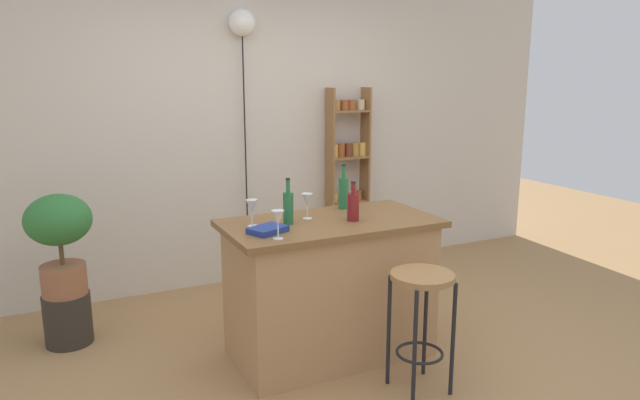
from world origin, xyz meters
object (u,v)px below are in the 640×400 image
at_px(wine_glass_right, 307,201).
at_px(bottle_sauce_amber, 288,207).
at_px(potted_plant, 60,235).
at_px(wine_glass_left, 278,219).
at_px(bottle_soda_blue, 343,192).
at_px(cookbook, 268,230).
at_px(wine_glass_center, 252,207).
at_px(pendant_globe_light, 242,27).
at_px(bottle_vinegar, 353,206).
at_px(bar_stool, 422,303).
at_px(spice_shelf, 348,176).
at_px(plant_stool, 68,319).

bearing_deg(wine_glass_right, bottle_sauce_amber, -157.91).
xyz_separation_m(potted_plant, wine_glass_left, (1.09, -1.15, 0.25)).
bearing_deg(bottle_soda_blue, bottle_sauce_amber, -156.38).
relative_size(bottle_sauce_amber, cookbook, 1.36).
relative_size(wine_glass_center, pendant_globe_light, 0.07).
relative_size(bottle_vinegar, wine_glass_center, 1.53).
distance_m(bar_stool, bottle_soda_blue, 1.01).
bearing_deg(bottle_sauce_amber, wine_glass_center, 168.68).
xyz_separation_m(bottle_soda_blue, wine_glass_right, (-0.34, -0.15, 0.00)).
distance_m(spice_shelf, wine_glass_left, 2.23).
relative_size(spice_shelf, wine_glass_center, 10.26).
distance_m(bottle_soda_blue, pendant_globe_light, 1.75).
height_order(bottle_vinegar, wine_glass_left, bottle_vinegar).
xyz_separation_m(wine_glass_right, pendant_globe_light, (0.09, 1.44, 1.16)).
bearing_deg(bar_stool, wine_glass_center, 136.51).
xyz_separation_m(bottle_vinegar, wine_glass_center, (-0.61, 0.15, 0.02)).
relative_size(plant_stool, pendant_globe_light, 0.15).
height_order(plant_stool, wine_glass_center, wine_glass_center).
bearing_deg(bottle_vinegar, bottle_sauce_amber, 165.09).
height_order(spice_shelf, pendant_globe_light, pendant_globe_light).
xyz_separation_m(bar_stool, plant_stool, (-1.80, 1.54, -0.36)).
bearing_deg(spice_shelf, bar_stool, -107.83).
height_order(bar_stool, spice_shelf, spice_shelf).
distance_m(bar_stool, cookbook, 0.97).
distance_m(bottle_sauce_amber, cookbook, 0.25).
bearing_deg(wine_glass_center, bottle_vinegar, -13.65).
xyz_separation_m(bottle_sauce_amber, wine_glass_right, (0.16, 0.06, 0.01)).
bearing_deg(spice_shelf, wine_glass_center, -135.38).
bearing_deg(plant_stool, cookbook, -42.96).
bearing_deg(wine_glass_right, potted_plant, 150.48).
bearing_deg(wine_glass_center, plant_stool, 141.74).
height_order(bottle_sauce_amber, bottle_vinegar, bottle_sauce_amber).
xyz_separation_m(cookbook, pendant_globe_light, (0.43, 1.64, 1.26)).
xyz_separation_m(plant_stool, bottle_vinegar, (1.66, -0.98, 0.82)).
relative_size(bottle_soda_blue, bottle_vinegar, 1.22).
bearing_deg(bottle_sauce_amber, bar_stool, -51.47).
height_order(potted_plant, wine_glass_right, wine_glass_right).
height_order(bottle_soda_blue, wine_glass_left, bottle_soda_blue).
bearing_deg(pendant_globe_light, bottle_sauce_amber, -99.21).
distance_m(bottle_sauce_amber, wine_glass_center, 0.22).
xyz_separation_m(wine_glass_left, wine_glass_center, (-0.04, 0.33, 0.00)).
bearing_deg(wine_glass_center, cookbook, -80.31).
bearing_deg(wine_glass_left, cookbook, 92.32).
distance_m(bottle_sauce_amber, bottle_vinegar, 0.41).
relative_size(spice_shelf, bottle_soda_blue, 5.51).
bearing_deg(wine_glass_center, wine_glass_right, 3.11).
relative_size(potted_plant, bottle_soda_blue, 2.25).
relative_size(bar_stool, spice_shelf, 0.42).
relative_size(potted_plant, cookbook, 3.27).
distance_m(bottle_soda_blue, bottle_sauce_amber, 0.55).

